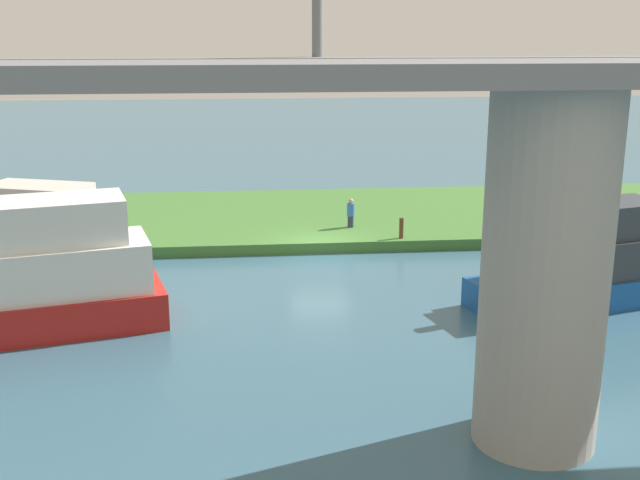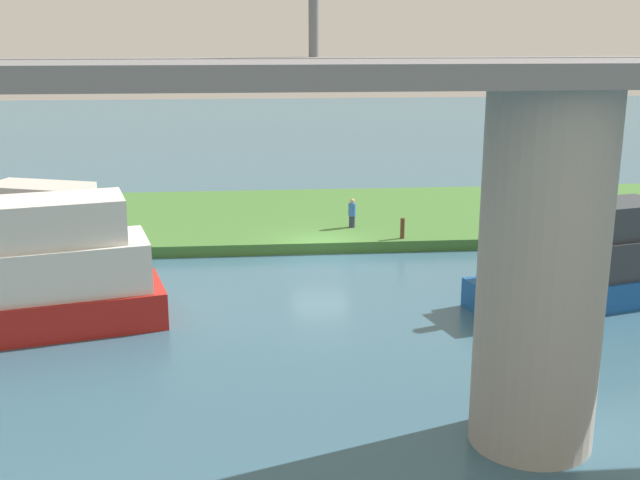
# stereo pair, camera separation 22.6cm
# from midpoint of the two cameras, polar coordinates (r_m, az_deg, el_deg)

# --- Properties ---
(ground_plane) EXTENTS (160.00, 160.00, 0.00)m
(ground_plane) POSITION_cam_midpoint_polar(r_m,az_deg,el_deg) (34.71, -0.20, -1.03)
(ground_plane) COLOR #386075
(grassy_bank) EXTENTS (80.00, 12.00, 0.50)m
(grassy_bank) POSITION_cam_midpoint_polar(r_m,az_deg,el_deg) (40.43, -1.00, 1.66)
(grassy_bank) COLOR #427533
(grassy_bank) RESTS_ON ground
(bridge_pylon) EXTENTS (2.92, 2.92, 8.49)m
(bridge_pylon) POSITION_cam_midpoint_polar(r_m,az_deg,el_deg) (18.68, 15.64, -2.24)
(bridge_pylon) COLOR #9E998E
(bridge_pylon) RESTS_ON ground
(bridge_span) EXTENTS (70.83, 4.30, 3.25)m
(bridge_span) POSITION_cam_midpoint_polar(r_m,az_deg,el_deg) (17.92, 16.71, 12.42)
(bridge_span) COLOR slate
(bridge_span) RESTS_ON bridge_pylon
(person_on_bank) EXTENTS (0.39, 0.39, 1.39)m
(person_on_bank) POSITION_cam_midpoint_polar(r_m,az_deg,el_deg) (37.25, 2.07, 1.99)
(person_on_bank) COLOR #2D334C
(person_on_bank) RESTS_ON grassy_bank
(mooring_post) EXTENTS (0.20, 0.20, 0.93)m
(mooring_post) POSITION_cam_midpoint_polar(r_m,az_deg,el_deg) (35.48, 5.73, 0.87)
(mooring_post) COLOR brown
(mooring_post) RESTS_ON grassy_bank
(motorboat_red) EXTENTS (8.31, 4.53, 4.04)m
(motorboat_red) POSITION_cam_midpoint_polar(r_m,az_deg,el_deg) (29.68, 18.44, -1.63)
(motorboat_red) COLOR #195199
(motorboat_red) RESTS_ON ground
(pontoon_yellow) EXTENTS (8.41, 5.15, 4.08)m
(pontoon_yellow) POSITION_cam_midpoint_polar(r_m,az_deg,el_deg) (33.72, -20.81, 0.14)
(pontoon_yellow) COLOR #195199
(pontoon_yellow) RESTS_ON ground
(motorboat_white) EXTENTS (9.85, 5.30, 4.79)m
(motorboat_white) POSITION_cam_midpoint_polar(r_m,az_deg,el_deg) (27.26, -20.82, -2.69)
(motorboat_white) COLOR red
(motorboat_white) RESTS_ON ground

